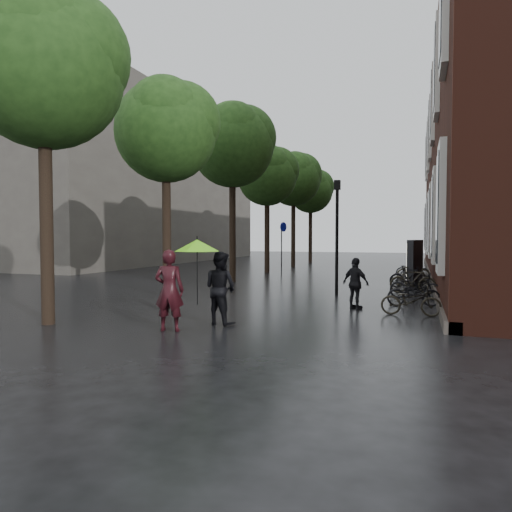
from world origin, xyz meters
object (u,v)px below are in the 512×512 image
at_px(person_burgundy, 169,290).
at_px(parked_bicycles, 412,280).
at_px(pedestrian_walking, 356,283).
at_px(lamp_post, 337,226).
at_px(person_black, 220,288).
at_px(ad_lightbox, 415,263).

height_order(person_burgundy, parked_bicycles, person_burgundy).
relative_size(person_burgundy, pedestrian_walking, 1.22).
bearing_deg(pedestrian_walking, parked_bicycles, -75.82).
relative_size(parked_bicycles, lamp_post, 2.99).
bearing_deg(parked_bicycles, lamp_post, -140.57).
distance_m(person_black, pedestrian_walking, 4.67).
bearing_deg(ad_lightbox, pedestrian_walking, -85.74).
height_order(person_black, pedestrian_walking, person_black).
distance_m(person_burgundy, person_black, 1.41).
height_order(person_burgundy, ad_lightbox, ad_lightbox).
relative_size(pedestrian_walking, lamp_post, 0.36).
bearing_deg(lamp_post, pedestrian_walking, -70.80).
relative_size(pedestrian_walking, ad_lightbox, 0.76).
xyz_separation_m(parked_bicycles, lamp_post, (-2.71, -2.23, 2.19)).
bearing_deg(parked_bicycles, pedestrian_walking, -106.22).
distance_m(person_black, lamp_post, 7.31).
bearing_deg(pedestrian_walking, lamp_post, -40.40).
bearing_deg(pedestrian_walking, person_black, 81.52).
xyz_separation_m(pedestrian_walking, ad_lightbox, (1.67, 7.23, 0.26)).
xyz_separation_m(person_black, pedestrian_walking, (2.93, 3.63, -0.13)).
distance_m(person_burgundy, pedestrian_walking, 6.08).
bearing_deg(person_black, lamp_post, -87.87).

